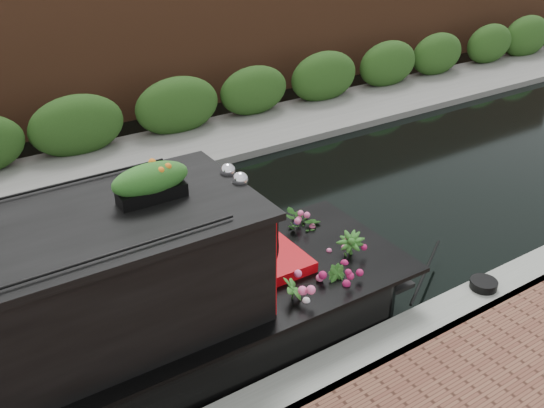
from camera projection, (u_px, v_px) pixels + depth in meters
ground at (192, 263)px, 9.70m from camera, size 80.00×80.00×0.00m
near_bank_coping at (316, 391)px, 7.28m from camera, size 40.00×0.60×0.50m
far_bank_path at (102, 170)px, 12.79m from camera, size 40.00×2.40×0.34m
far_hedge at (88, 156)px, 13.46m from camera, size 40.00×1.10×2.80m
far_brick_wall at (60, 128)px, 15.00m from camera, size 40.00×1.00×8.00m
rope_fender at (369, 264)px, 9.32m from camera, size 0.39×0.44×0.39m
coiled_mooring_rope at (484, 284)px, 8.66m from camera, size 0.39×0.39×0.12m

